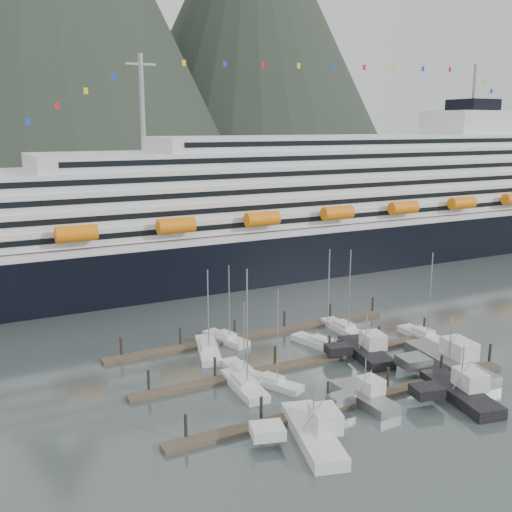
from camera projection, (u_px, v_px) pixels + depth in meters
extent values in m
plane|color=#434F4E|center=(340.00, 367.00, 82.78)|extent=(1600.00, 1600.00, 0.00)
cone|color=black|center=(251.00, 21.00, 722.04)|extent=(360.00, 360.00, 360.00)
cube|color=black|center=(292.00, 249.00, 140.86)|extent=(210.00, 28.00, 12.00)
cube|color=silver|center=(293.00, 222.00, 139.46)|extent=(205.80, 27.44, 1.50)
cube|color=silver|center=(311.00, 210.00, 141.15)|extent=(185.00, 26.00, 3.20)
cube|color=black|center=(344.00, 216.00, 129.79)|extent=(175.75, 0.20, 1.00)
cube|color=silver|center=(319.00, 196.00, 141.36)|extent=(180.00, 25.00, 3.20)
cube|color=black|center=(350.00, 201.00, 130.43)|extent=(171.00, 0.20, 1.00)
cube|color=silver|center=(326.00, 182.00, 141.57)|extent=(172.00, 24.00, 3.20)
cube|color=black|center=(357.00, 186.00, 131.07)|extent=(163.40, 0.20, 1.00)
cube|color=silver|center=(333.00, 168.00, 141.78)|extent=(160.00, 23.00, 3.20)
cube|color=black|center=(363.00, 171.00, 131.72)|extent=(152.00, 0.20, 1.00)
cube|color=silver|center=(341.00, 155.00, 142.01)|extent=(140.00, 22.00, 3.00)
cube|color=black|center=(370.00, 156.00, 132.39)|extent=(133.00, 0.20, 1.00)
cube|color=silver|center=(348.00, 142.00, 142.26)|extent=(95.00, 20.00, 3.00)
cube|color=black|center=(375.00, 142.00, 133.51)|extent=(90.25, 0.20, 1.00)
cube|color=silver|center=(472.00, 123.00, 159.22)|extent=(22.00, 16.00, 6.00)
cube|color=black|center=(473.00, 105.00, 158.26)|extent=(10.00, 10.00, 3.00)
cylinder|color=gray|center=(142.00, 96.00, 117.81)|extent=(1.00, 1.00, 16.00)
cylinder|color=gray|center=(474.00, 84.00, 157.08)|extent=(0.80, 0.80, 10.00)
cylinder|color=orange|center=(77.00, 234.00, 102.28)|extent=(7.00, 2.80, 2.80)
cylinder|color=orange|center=(176.00, 226.00, 110.35)|extent=(7.00, 2.80, 2.80)
cylinder|color=orange|center=(262.00, 219.00, 118.42)|extent=(7.00, 2.80, 2.80)
cylinder|color=orange|center=(337.00, 213.00, 126.48)|extent=(7.00, 2.80, 2.80)
cylinder|color=orange|center=(404.00, 208.00, 134.55)|extent=(7.00, 2.80, 2.80)
cylinder|color=orange|center=(462.00, 203.00, 142.62)|extent=(7.00, 2.80, 2.80)
cube|color=#493A2F|center=(354.00, 401.00, 71.81)|extent=(48.00, 2.00, 0.50)
cylinder|color=black|center=(186.00, 428.00, 63.10)|extent=(0.36, 0.36, 3.20)
cylinder|color=black|center=(261.00, 410.00, 67.14)|extent=(0.36, 0.36, 3.20)
cylinder|color=black|center=(328.00, 394.00, 71.17)|extent=(0.36, 0.36, 3.20)
cylinder|color=black|center=(388.00, 379.00, 75.20)|extent=(0.36, 0.36, 3.20)
cylinder|color=black|center=(441.00, 367.00, 79.24)|extent=(0.36, 0.36, 3.20)
cylinder|color=black|center=(490.00, 355.00, 83.27)|extent=(0.36, 0.36, 3.20)
cube|color=#493A2F|center=(298.00, 364.00, 83.09)|extent=(48.00, 2.00, 0.50)
cylinder|color=black|center=(149.00, 382.00, 74.39)|extent=(0.36, 0.36, 3.20)
cylinder|color=black|center=(215.00, 369.00, 78.42)|extent=(0.36, 0.36, 3.20)
cylinder|color=black|center=(275.00, 357.00, 82.45)|extent=(0.36, 0.36, 3.20)
cylinder|color=black|center=(329.00, 346.00, 86.49)|extent=(0.36, 0.36, 3.20)
cylinder|color=black|center=(379.00, 336.00, 90.52)|extent=(0.36, 0.36, 3.20)
cylinder|color=black|center=(424.00, 327.00, 94.55)|extent=(0.36, 0.36, 3.20)
cube|color=#493A2F|center=(255.00, 335.00, 94.37)|extent=(48.00, 2.00, 0.50)
cylinder|color=black|center=(121.00, 348.00, 85.67)|extent=(0.36, 0.36, 3.20)
cylinder|color=black|center=(180.00, 338.00, 89.70)|extent=(0.36, 0.36, 3.20)
cylinder|color=black|center=(235.00, 329.00, 93.73)|extent=(0.36, 0.36, 3.20)
cylinder|color=black|center=(284.00, 321.00, 97.77)|extent=(0.36, 0.36, 3.20)
cylinder|color=black|center=(330.00, 313.00, 101.80)|extent=(0.36, 0.36, 3.20)
cylinder|color=black|center=(373.00, 306.00, 105.83)|extent=(0.36, 0.36, 3.20)
cube|color=silver|center=(244.00, 387.00, 75.63)|extent=(3.35, 9.91, 1.52)
cube|color=silver|center=(244.00, 380.00, 75.41)|extent=(2.35, 3.53, 0.87)
cylinder|color=gray|center=(247.00, 328.00, 73.00)|extent=(0.17, 0.17, 14.93)
cube|color=silver|center=(272.00, 384.00, 76.69)|extent=(5.70, 8.75, 1.21)
cube|color=silver|center=(272.00, 378.00, 76.53)|extent=(2.84, 3.46, 0.69)
cylinder|color=gray|center=(278.00, 336.00, 74.76)|extent=(0.14, 0.14, 12.13)
cube|color=silver|center=(241.00, 374.00, 79.83)|extent=(2.56, 8.96, 1.32)
cube|color=silver|center=(241.00, 368.00, 79.65)|extent=(1.92, 3.15, 0.75)
cylinder|color=gray|center=(244.00, 338.00, 77.91)|extent=(0.15, 0.15, 9.44)
cube|color=silver|center=(322.00, 346.00, 89.88)|extent=(5.19, 10.96, 1.36)
cube|color=silver|center=(322.00, 340.00, 89.69)|extent=(2.84, 4.11, 0.78)
cylinder|color=gray|center=(329.00, 297.00, 87.43)|extent=(0.16, 0.16, 14.37)
cube|color=silver|center=(208.00, 352.00, 87.57)|extent=(5.78, 11.18, 1.52)
cube|color=silver|center=(208.00, 345.00, 87.36)|extent=(3.15, 4.25, 0.87)
cylinder|color=gray|center=(208.00, 310.00, 85.11)|extent=(0.17, 0.17, 11.85)
cube|color=silver|center=(226.00, 340.00, 92.26)|extent=(4.88, 8.93, 1.33)
cube|color=silver|center=(226.00, 335.00, 92.08)|extent=(2.70, 3.43, 0.76)
cylinder|color=gray|center=(229.00, 302.00, 90.31)|extent=(0.15, 0.15, 11.40)
cube|color=silver|center=(344.00, 330.00, 96.55)|extent=(2.93, 10.70, 1.42)
cube|color=silver|center=(345.00, 325.00, 96.35)|extent=(2.13, 3.78, 0.81)
cylinder|color=gray|center=(350.00, 290.00, 94.09)|extent=(0.16, 0.16, 12.87)
cube|color=silver|center=(423.00, 337.00, 93.51)|extent=(2.79, 9.27, 1.44)
cube|color=silver|center=(423.00, 331.00, 93.31)|extent=(2.09, 3.26, 0.82)
cylinder|color=gray|center=(430.00, 294.00, 91.17)|extent=(0.16, 0.16, 13.03)
cube|color=silver|center=(313.00, 437.00, 63.41)|extent=(6.98, 13.58, 2.01)
cube|color=silver|center=(267.00, 431.00, 62.14)|extent=(4.07, 3.69, 1.21)
cube|color=silver|center=(325.00, 419.00, 63.25)|extent=(3.76, 4.53, 2.21)
cube|color=black|center=(325.00, 412.00, 63.08)|extent=(3.50, 4.23, 0.50)
cylinder|color=gray|center=(314.00, 405.00, 62.62)|extent=(0.16, 0.16, 5.03)
cube|color=gray|center=(364.00, 400.00, 72.00)|extent=(3.58, 9.59, 1.72)
cube|color=gray|center=(341.00, 399.00, 70.01)|extent=(3.02, 2.23, 1.03)
cube|color=silver|center=(371.00, 385.00, 72.12)|extent=(2.55, 2.95, 1.89)
cube|color=black|center=(371.00, 380.00, 71.97)|extent=(2.37, 2.76, 0.43)
cylinder|color=gray|center=(365.00, 376.00, 71.34)|extent=(0.14, 0.14, 4.29)
cube|color=gray|center=(449.00, 365.00, 82.31)|extent=(5.65, 15.95, 2.23)
cube|color=gray|center=(413.00, 362.00, 79.90)|extent=(4.13, 3.82, 1.34)
cube|color=silver|center=(459.00, 349.00, 82.38)|extent=(3.60, 4.99, 2.45)
cube|color=black|center=(460.00, 343.00, 82.19)|extent=(3.35, 4.65, 0.56)
cylinder|color=gray|center=(451.00, 337.00, 81.42)|extent=(0.18, 0.18, 5.57)
cube|color=black|center=(460.00, 396.00, 72.94)|extent=(5.98, 12.91, 2.07)
cube|color=black|center=(427.00, 391.00, 71.35)|extent=(3.97, 3.34, 1.24)
cube|color=silver|center=(470.00, 379.00, 72.85)|extent=(3.55, 4.20, 2.28)
cube|color=black|center=(471.00, 373.00, 72.67)|extent=(3.30, 3.92, 0.52)
cylinder|color=gray|center=(463.00, 367.00, 72.13)|extent=(0.17, 0.17, 5.18)
cube|color=black|center=(365.00, 354.00, 86.19)|extent=(5.75, 11.78, 2.05)
cube|color=black|center=(338.00, 349.00, 84.72)|extent=(3.89, 3.09, 1.23)
cube|color=silver|center=(373.00, 341.00, 86.07)|extent=(3.46, 3.87, 2.26)
cube|color=black|center=(373.00, 335.00, 85.89)|extent=(3.21, 3.61, 0.51)
cylinder|color=gray|center=(366.00, 330.00, 85.38)|extent=(0.16, 0.16, 5.13)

